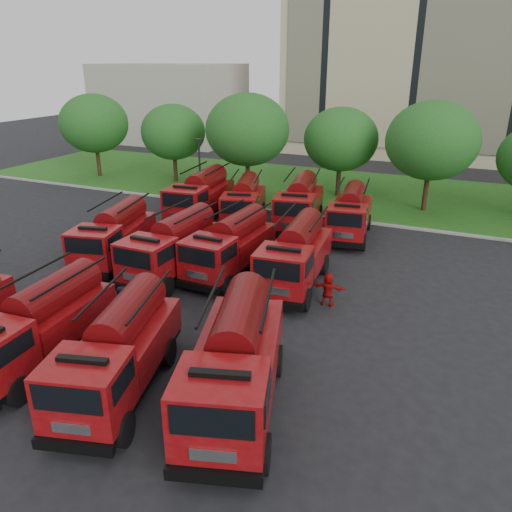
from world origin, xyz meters
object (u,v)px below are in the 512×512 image
at_px(fire_truck_5, 173,246).
at_px(firefighter_4, 124,319).
at_px(fire_truck_3, 235,361).
at_px(fire_truck_7, 296,255).
at_px(firefighter_3, 194,452).
at_px(firefighter_5, 327,305).
at_px(firefighter_0, 107,425).
at_px(fire_truck_4, 115,235).
at_px(firefighter_2, 193,453).
at_px(fire_truck_11, 350,213).
at_px(fire_truck_10, 300,203).
at_px(fire_truck_8, 201,196).
at_px(fire_truck_2, 119,351).
at_px(fire_truck_1, 39,324).
at_px(fire_truck_9, 244,202).
at_px(fire_truck_6, 231,245).

xyz_separation_m(fire_truck_5, firefighter_4, (0.63, -5.09, -1.59)).
relative_size(fire_truck_3, fire_truck_7, 1.08).
relative_size(firefighter_3, firefighter_5, 1.06).
height_order(fire_truck_5, firefighter_3, fire_truck_5).
height_order(firefighter_0, firefighter_5, firefighter_0).
xyz_separation_m(fire_truck_4, firefighter_2, (11.56, -11.08, -1.55)).
bearing_deg(fire_truck_7, fire_truck_11, 79.94).
relative_size(fire_truck_5, firefighter_0, 4.19).
relative_size(fire_truck_3, fire_truck_11, 1.13).
relative_size(fire_truck_10, firefighter_3, 4.39).
xyz_separation_m(fire_truck_3, fire_truck_8, (-11.34, 17.49, -0.03)).
relative_size(fire_truck_2, firefighter_3, 4.21).
xyz_separation_m(fire_truck_1, fire_truck_9, (-0.27, 18.31, 0.00)).
relative_size(fire_truck_3, fire_truck_10, 1.04).
relative_size(fire_truck_3, fire_truck_6, 1.15).
distance_m(fire_truck_4, firefighter_3, 16.04).
bearing_deg(fire_truck_8, fire_truck_10, 2.19).
xyz_separation_m(fire_truck_2, fire_truck_4, (-7.79, 9.48, -0.02)).
xyz_separation_m(fire_truck_10, firefighter_2, (4.19, -21.02, -1.65)).
xyz_separation_m(firefighter_3, firefighter_5, (0.89, 10.58, 0.00)).
bearing_deg(fire_truck_6, fire_truck_9, 112.41).
distance_m(fire_truck_6, firefighter_4, 6.98).
relative_size(fire_truck_2, firefighter_4, 4.57).
bearing_deg(fire_truck_2, firefighter_3, -37.89).
height_order(fire_truck_1, fire_truck_9, same).
height_order(fire_truck_2, fire_truck_5, fire_truck_5).
distance_m(fire_truck_1, fire_truck_2, 3.88).
relative_size(fire_truck_9, firefighter_4, 4.48).
xyz_separation_m(fire_truck_1, firefighter_4, (0.76, 3.78, -1.53)).
xyz_separation_m(fire_truck_9, firefighter_0, (4.81, -20.29, -1.53)).
relative_size(fire_truck_11, firefighter_0, 4.17).
bearing_deg(fire_truck_5, fire_truck_11, 55.19).
xyz_separation_m(fire_truck_4, fire_truck_6, (6.65, 1.12, -0.00)).
bearing_deg(firefighter_5, fire_truck_6, -16.92).
bearing_deg(fire_truck_9, fire_truck_1, -106.25).
height_order(fire_truck_4, fire_truck_7, fire_truck_7).
distance_m(firefighter_0, firefighter_2, 3.10).
relative_size(fire_truck_6, fire_truck_8, 0.91).
bearing_deg(fire_truck_4, fire_truck_10, 40.15).
height_order(fire_truck_2, fire_truck_3, fire_truck_3).
xyz_separation_m(firefighter_0, firefighter_5, (3.97, 10.71, 0.00)).
distance_m(fire_truck_3, firefighter_3, 2.96).
relative_size(fire_truck_7, firefighter_5, 4.49).
bearing_deg(firefighter_5, firefighter_0, 67.84).
relative_size(fire_truck_1, fire_truck_2, 0.95).
height_order(fire_truck_5, fire_truck_9, fire_truck_5).
relative_size(fire_truck_6, fire_truck_11, 0.99).
relative_size(fire_truck_10, firefighter_4, 4.77).
bearing_deg(firefighter_3, fire_truck_3, -105.67).
bearing_deg(fire_truck_10, fire_truck_9, -178.79).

